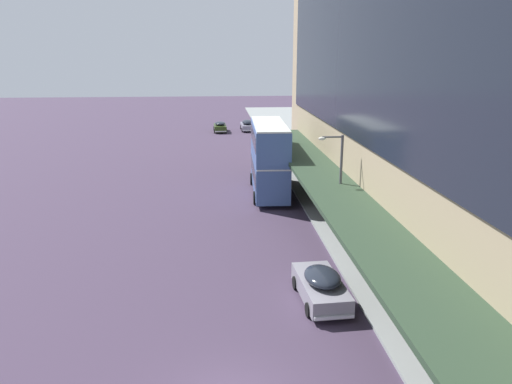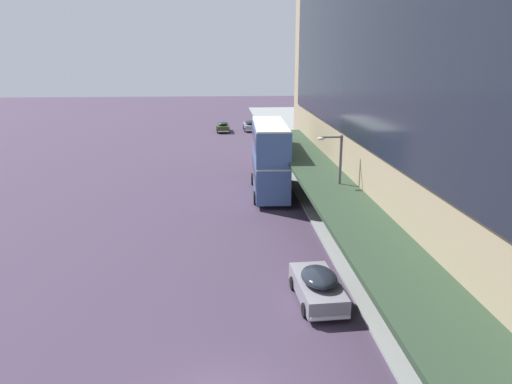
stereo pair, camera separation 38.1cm
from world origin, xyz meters
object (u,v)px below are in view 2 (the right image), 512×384
at_px(transit_bus_kerbside_front, 270,156).
at_px(street_lamp, 337,179).
at_px(sedan_second_near, 223,127).
at_px(sedan_lead_mid, 250,125).
at_px(sedan_oncoming_rear, 318,286).

xyz_separation_m(transit_bus_kerbside_front, street_lamp, (2.93, -10.63, 0.75)).
bearing_deg(street_lamp, transit_bus_kerbside_front, 105.40).
bearing_deg(transit_bus_kerbside_front, sedan_second_near, 95.99).
height_order(transit_bus_kerbside_front, street_lamp, street_lamp).
relative_size(sedan_lead_mid, sedan_oncoming_rear, 1.08).
height_order(sedan_second_near, sedan_oncoming_rear, sedan_oncoming_rear).
relative_size(sedan_oncoming_rear, street_lamp, 0.73).
distance_m(sedan_second_near, sedan_lead_mid, 4.12).
relative_size(transit_bus_kerbside_front, sedan_lead_mid, 1.85).
distance_m(transit_bus_kerbside_front, sedan_lead_mid, 34.50).
height_order(sedan_lead_mid, sedan_oncoming_rear, sedan_oncoming_rear).
height_order(sedan_lead_mid, street_lamp, street_lamp).
bearing_deg(sedan_oncoming_rear, street_lamp, 71.89).
xyz_separation_m(sedan_lead_mid, sedan_oncoming_rear, (-0.07, -52.73, 0.02)).
bearing_deg(sedan_second_near, transit_bus_kerbside_front, -84.01).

